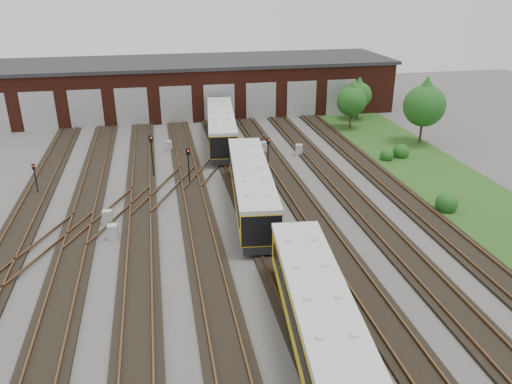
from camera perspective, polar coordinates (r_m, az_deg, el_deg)
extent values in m
plane|color=#464441|center=(28.61, -0.99, -10.10)|extent=(120.00, 120.00, 0.00)
cube|color=black|center=(28.82, -21.36, -11.45)|extent=(2.40, 70.00, 0.18)
cube|color=brown|center=(28.88, -22.83, -11.23)|extent=(0.10, 70.00, 0.15)
cube|color=brown|center=(28.60, -19.98, -11.12)|extent=(0.10, 70.00, 0.15)
cube|color=black|center=(28.30, -13.26, -11.01)|extent=(2.40, 70.00, 0.18)
cube|color=brown|center=(28.26, -14.76, -10.83)|extent=(0.10, 70.00, 0.15)
cube|color=brown|center=(28.17, -11.81, -10.63)|extent=(0.10, 70.00, 0.15)
cube|color=black|center=(28.33, -5.04, -10.35)|extent=(2.40, 70.00, 0.18)
cube|color=brown|center=(28.20, -6.52, -10.21)|extent=(0.10, 70.00, 0.15)
cube|color=brown|center=(28.31, -3.59, -9.93)|extent=(0.10, 70.00, 0.15)
cube|color=black|center=(28.93, 2.96, -9.51)|extent=(2.40, 70.00, 0.18)
cube|color=brown|center=(28.69, 1.55, -9.39)|extent=(0.10, 70.00, 0.15)
cube|color=brown|center=(29.01, 4.35, -9.06)|extent=(0.10, 70.00, 0.15)
cube|color=black|center=(30.05, 10.45, -8.54)|extent=(2.40, 70.00, 0.18)
cube|color=brown|center=(29.73, 9.17, -8.45)|extent=(0.10, 70.00, 0.15)
cube|color=brown|center=(30.22, 11.75, -8.09)|extent=(0.10, 70.00, 0.15)
cube|color=black|center=(31.64, 17.27, -7.53)|extent=(2.40, 70.00, 0.18)
cube|color=brown|center=(31.24, 16.13, -7.45)|extent=(0.10, 70.00, 0.15)
cube|color=brown|center=(31.89, 18.45, -7.10)|extent=(0.10, 70.00, 0.15)
cube|color=black|center=(33.64, 23.33, -6.54)|extent=(2.40, 70.00, 0.18)
cube|color=brown|center=(33.17, 22.34, -6.47)|extent=(0.10, 70.00, 0.15)
cube|color=brown|center=(33.96, 24.38, -6.13)|extent=(0.10, 70.00, 0.15)
cube|color=brown|center=(37.10, -16.16, -2.37)|extent=(5.40, 9.62, 0.15)
cube|color=brown|center=(40.58, -10.21, 0.47)|extent=(5.40, 9.62, 0.15)
cube|color=brown|center=(44.51, -5.25, 2.83)|extent=(5.40, 9.62, 0.15)
cube|color=brown|center=(34.21, -23.26, -5.70)|extent=(5.40, 9.62, 0.15)
cube|color=brown|center=(48.77, -1.11, 4.78)|extent=(5.40, 9.62, 0.15)
cube|color=#4E1D13|center=(64.91, -7.63, 11.78)|extent=(50.00, 12.00, 6.00)
cube|color=#29292B|center=(64.37, -7.78, 14.53)|extent=(51.00, 12.50, 0.40)
cube|color=#A5A7AA|center=(60.42, -23.57, 8.42)|extent=(3.60, 0.12, 4.40)
cube|color=#A5A7AA|center=(59.56, -18.84, 8.92)|extent=(3.60, 0.12, 4.40)
cube|color=#A5A7AA|center=(59.12, -13.99, 9.38)|extent=(3.60, 0.12, 4.40)
cube|color=#A5A7AA|center=(59.10, -9.09, 9.77)|extent=(3.60, 0.12, 4.40)
cube|color=#A5A7AA|center=(59.50, -4.21, 10.08)|extent=(3.60, 0.12, 4.40)
cube|color=#A5A7AA|center=(60.32, 0.58, 10.33)|extent=(3.60, 0.12, 4.40)
cube|color=#A5A7AA|center=(61.53, 5.22, 10.49)|extent=(3.60, 0.12, 4.40)
cube|color=#A5A7AA|center=(63.12, 9.65, 10.59)|extent=(3.60, 0.12, 4.40)
cube|color=#224617|center=(43.72, 21.67, 0.50)|extent=(8.00, 55.00, 0.05)
cube|color=black|center=(23.37, 7.28, -17.28)|extent=(3.68, 14.47, 0.57)
cube|color=yellow|center=(22.53, 7.46, -14.70)|extent=(3.96, 14.50, 2.10)
cube|color=silver|center=(21.82, 7.62, -12.23)|extent=(4.06, 14.51, 0.29)
cube|color=black|center=(22.17, 4.21, -14.49)|extent=(1.37, 12.54, 0.81)
cube|color=black|center=(22.67, 10.69, -13.91)|extent=(1.37, 12.54, 0.81)
cube|color=black|center=(36.55, -0.55, -1.16)|extent=(3.68, 14.47, 0.57)
cube|color=yellow|center=(36.02, -0.56, 0.78)|extent=(3.96, 14.50, 2.10)
cube|color=silver|center=(35.58, -0.57, 2.55)|extent=(4.06, 14.51, 0.29)
cube|color=black|center=(35.85, -2.57, 1.06)|extent=(1.37, 12.54, 0.81)
cube|color=black|center=(36.05, 1.44, 1.20)|extent=(1.37, 12.54, 0.81)
cube|color=black|center=(51.35, -3.96, 6.11)|extent=(3.68, 14.47, 0.57)
cube|color=yellow|center=(50.98, -4.01, 7.55)|extent=(3.96, 14.50, 2.10)
cube|color=silver|center=(50.67, -4.04, 8.85)|extent=(4.06, 14.51, 0.29)
cube|color=black|center=(50.90, -5.44, 7.75)|extent=(1.37, 12.54, 0.81)
cube|color=black|center=(50.96, -2.58, 7.85)|extent=(1.37, 12.54, 0.81)
cylinder|color=black|center=(42.61, -23.82, 1.05)|extent=(0.09, 0.09, 2.09)
cube|color=black|center=(42.19, -24.09, 2.63)|extent=(0.26, 0.21, 0.44)
sphere|color=red|center=(42.08, -24.13, 2.71)|extent=(0.11, 0.11, 0.11)
cylinder|color=black|center=(41.08, -7.68, 2.49)|extent=(0.11, 0.11, 2.60)
cube|color=black|center=(40.55, -7.80, 4.58)|extent=(0.32, 0.25, 0.56)
sphere|color=red|center=(40.41, -7.79, 4.68)|extent=(0.13, 0.13, 0.13)
cylinder|color=black|center=(43.16, -11.74, 3.63)|extent=(0.11, 0.11, 3.14)
cube|color=black|center=(42.59, -11.94, 5.98)|extent=(0.32, 0.25, 0.56)
sphere|color=red|center=(42.45, -11.95, 6.08)|extent=(0.14, 0.14, 0.14)
cylinder|color=black|center=(43.53, 1.38, 3.91)|extent=(0.10, 0.10, 2.60)
cube|color=black|center=(43.04, 1.40, 5.84)|extent=(0.27, 0.21, 0.48)
sphere|color=red|center=(42.92, 1.43, 5.93)|extent=(0.11, 0.11, 0.11)
cube|color=#B0B2B5|center=(33.80, -16.03, -4.44)|extent=(0.68, 0.58, 1.06)
cube|color=#B0B2B5|center=(50.24, -9.93, 5.24)|extent=(0.66, 0.59, 0.93)
cube|color=#B0B2B5|center=(35.95, -16.58, -2.80)|extent=(0.71, 0.62, 1.05)
cube|color=#B0B2B5|center=(48.21, 4.93, 4.82)|extent=(0.73, 0.65, 1.07)
cube|color=#B0B2B5|center=(48.65, 0.79, 5.11)|extent=(0.76, 0.68, 1.11)
cylinder|color=#332817|center=(57.86, 10.71, 7.98)|extent=(0.22, 0.22, 1.69)
sphere|color=#174915|center=(57.32, 10.88, 10.15)|extent=(3.29, 3.29, 3.29)
cone|color=#174915|center=(57.07, 10.97, 11.30)|extent=(2.82, 2.82, 2.35)
cylinder|color=#332817|center=(61.86, 11.47, 8.86)|extent=(0.26, 0.26, 1.59)
sphere|color=#174915|center=(61.38, 11.63, 10.78)|extent=(3.10, 3.10, 3.10)
cone|color=#174915|center=(61.16, 11.72, 11.79)|extent=(2.66, 2.66, 2.21)
cylinder|color=#332817|center=(54.14, 18.29, 6.39)|extent=(0.25, 0.25, 2.14)
sphere|color=#174915|center=(53.43, 18.68, 9.32)|extent=(4.17, 4.17, 4.17)
cone|color=#174915|center=(53.12, 18.89, 10.87)|extent=(3.57, 3.57, 2.98)
sphere|color=#174915|center=(38.96, 20.99, -0.90)|extent=(1.60, 1.60, 1.60)
sphere|color=#174915|center=(48.27, 14.75, 4.25)|extent=(1.24, 1.24, 1.24)
sphere|color=#174915|center=(49.39, 16.27, 4.69)|extent=(1.52, 1.52, 1.52)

